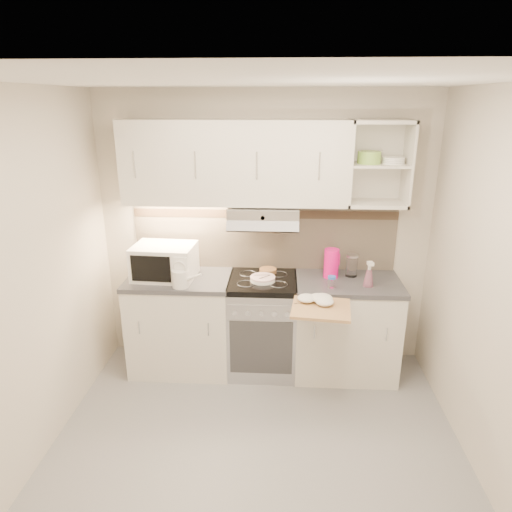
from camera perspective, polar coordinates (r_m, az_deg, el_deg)
The scene contains 17 objects.
ground at distance 3.57m, azimuth -0.04°, elevation -23.27°, with size 3.00×3.00×0.00m, color gray.
room_shell at distance 3.11m, azimuth 0.38°, elevation 4.54°, with size 3.04×2.84×2.52m.
base_cabinet_left at distance 4.32m, azimuth -9.26°, elevation -8.44°, with size 0.90×0.60×0.86m, color silver.
worktop_left at distance 4.14m, azimuth -9.59°, elevation -2.89°, with size 0.92×0.62×0.04m, color #47474C.
base_cabinet_right at distance 4.27m, azimuth 11.06°, elevation -8.92°, with size 0.90×0.60×0.86m, color silver.
worktop_right at distance 4.08m, azimuth 11.45°, elevation -3.32°, with size 0.92×0.62×0.04m, color #47474C.
electric_range at distance 4.22m, azimuth 0.83°, elevation -8.56°, with size 0.60×0.60×0.90m.
microwave at distance 4.10m, azimuth -11.36°, elevation -0.68°, with size 0.55×0.43×0.30m.
watering_can at distance 3.88m, azimuth -9.33°, elevation -2.72°, with size 0.27×0.14×0.23m.
plate_stack at distance 3.99m, azimuth 0.85°, elevation -2.85°, with size 0.22×0.22×0.05m.
bread_loaf at distance 4.17m, azimuth 1.51°, elevation -1.84°, with size 0.16×0.16×0.04m, color #AD7048.
pink_pitcher at distance 4.08m, azimuth 9.41°, elevation -0.91°, with size 0.14×0.13×0.26m.
glass_jar at distance 4.15m, azimuth 11.87°, elevation -1.15°, with size 0.11×0.11×0.20m.
spice_jar at distance 3.89m, azimuth 9.43°, elevation -3.19°, with size 0.07×0.07×0.10m.
spray_bottle at distance 3.97m, azimuth 13.93°, elevation -2.41°, with size 0.09×0.09×0.24m.
cutting_board at distance 3.58m, azimuth 8.12°, elevation -6.53°, with size 0.45×0.40×0.02m, color tan.
dish_towel at distance 3.59m, azimuth 7.34°, elevation -5.47°, with size 0.29×0.25×0.08m, color beige, non-canonical shape.
Camera 1 is at (0.15, -2.64, 2.40)m, focal length 32.00 mm.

